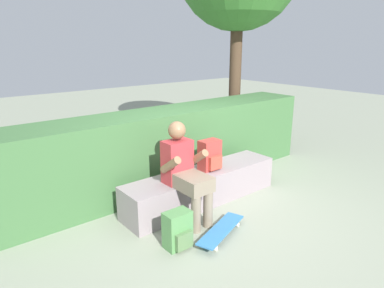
{
  "coord_description": "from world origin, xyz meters",
  "views": [
    {
      "loc": [
        -2.78,
        -2.87,
        2.07
      ],
      "look_at": [
        -0.16,
        0.34,
        0.83
      ],
      "focal_mm": 32.07,
      "sensor_mm": 36.0,
      "label": 1
    }
  ],
  "objects_px": {
    "backpack_on_bench": "(210,155)",
    "backpack_on_ground": "(178,230)",
    "skateboard_near_person": "(221,230)",
    "person_skater": "(185,169)",
    "bench_main": "(203,186)"
  },
  "relations": [
    {
      "from": "skateboard_near_person",
      "to": "backpack_on_ground",
      "type": "relative_size",
      "value": 2.05
    },
    {
      "from": "skateboard_near_person",
      "to": "bench_main",
      "type": "bearing_deg",
      "value": 62.57
    },
    {
      "from": "skateboard_near_person",
      "to": "backpack_on_ground",
      "type": "bearing_deg",
      "value": 164.3
    },
    {
      "from": "skateboard_near_person",
      "to": "backpack_on_ground",
      "type": "distance_m",
      "value": 0.52
    },
    {
      "from": "backpack_on_ground",
      "to": "backpack_on_bench",
      "type": "bearing_deg",
      "value": 32.17
    },
    {
      "from": "skateboard_near_person",
      "to": "backpack_on_bench",
      "type": "bearing_deg",
      "value": 55.91
    },
    {
      "from": "backpack_on_bench",
      "to": "bench_main",
      "type": "bearing_deg",
      "value": 175.44
    },
    {
      "from": "person_skater",
      "to": "backpack_on_bench",
      "type": "height_order",
      "value": "person_skater"
    },
    {
      "from": "skateboard_near_person",
      "to": "backpack_on_bench",
      "type": "relative_size",
      "value": 2.05
    },
    {
      "from": "skateboard_near_person",
      "to": "backpack_on_bench",
      "type": "xyz_separation_m",
      "value": [
        0.53,
        0.78,
        0.56
      ]
    },
    {
      "from": "backpack_on_bench",
      "to": "backpack_on_ground",
      "type": "relative_size",
      "value": 1.0
    },
    {
      "from": "person_skater",
      "to": "skateboard_near_person",
      "type": "height_order",
      "value": "person_skater"
    },
    {
      "from": "bench_main",
      "to": "skateboard_near_person",
      "type": "height_order",
      "value": "bench_main"
    },
    {
      "from": "skateboard_near_person",
      "to": "backpack_on_ground",
      "type": "height_order",
      "value": "backpack_on_ground"
    },
    {
      "from": "bench_main",
      "to": "skateboard_near_person",
      "type": "bearing_deg",
      "value": -117.43
    }
  ]
}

